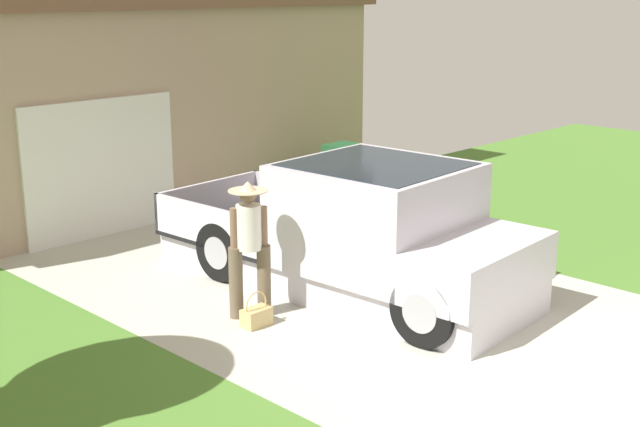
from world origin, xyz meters
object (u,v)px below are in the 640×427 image
object	(u,v)px
pickup_truck	(366,234)
house_with_garage	(43,66)
wheeled_trash_bin	(347,172)
person_with_hat	(249,245)
handbag	(256,316)

from	to	relation	value
pickup_truck	house_with_garage	size ratio (longest dim) A/B	0.49
wheeled_trash_bin	house_with_garage	bearing A→B (deg)	122.54
person_with_hat	pickup_truck	bearing A→B (deg)	16.48
handbag	wheeled_trash_bin	bearing A→B (deg)	32.04
handbag	wheeled_trash_bin	distance (m)	5.78
wheeled_trash_bin	person_with_hat	bearing A→B (deg)	-149.54
pickup_truck	wheeled_trash_bin	size ratio (longest dim) A/B	4.86
pickup_truck	person_with_hat	distance (m)	1.63
pickup_truck	handbag	xyz separation A→B (m)	(-1.71, 0.17, -0.65)
pickup_truck	handbag	size ratio (longest dim) A/B	12.38
house_with_garage	person_with_hat	bearing A→B (deg)	-101.99
person_with_hat	handbag	xyz separation A→B (m)	(-0.15, -0.27, -0.76)
pickup_truck	house_with_garage	bearing A→B (deg)	-93.72
pickup_truck	handbag	distance (m)	1.84
person_with_hat	house_with_garage	size ratio (longest dim) A/B	0.15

